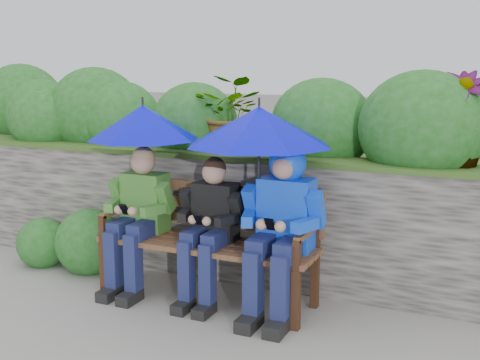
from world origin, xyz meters
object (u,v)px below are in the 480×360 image
at_px(boy_right, 282,218).
at_px(umbrella_left, 143,122).
at_px(boy_middle, 210,223).
at_px(umbrella_right, 259,126).
at_px(boy_left, 138,212).
at_px(park_bench, 211,234).

xyz_separation_m(boy_right, umbrella_left, (-1.15, 0.06, 0.61)).
distance_m(boy_middle, boy_right, 0.56).
xyz_separation_m(boy_middle, umbrella_right, (0.36, 0.05, 0.71)).
xyz_separation_m(boy_left, umbrella_right, (0.98, 0.05, 0.69)).
xyz_separation_m(boy_right, umbrella_right, (-0.19, 0.05, 0.62)).
xyz_separation_m(umbrella_left, umbrella_right, (0.96, -0.02, 0.01)).
bearing_deg(boy_middle, boy_left, -179.60).
relative_size(park_bench, boy_left, 1.48).
xyz_separation_m(boy_left, boy_right, (1.17, 0.01, 0.08)).
height_order(park_bench, boy_middle, boy_middle).
bearing_deg(umbrella_left, boy_left, -108.38).
bearing_deg(boy_middle, umbrella_left, 173.86).
bearing_deg(boy_left, park_bench, 7.50).
distance_m(boy_left, umbrella_right, 1.20).
height_order(boy_right, umbrella_right, umbrella_right).
height_order(park_bench, umbrella_left, umbrella_left).
relative_size(park_bench, umbrella_left, 1.94).
height_order(umbrella_left, umbrella_right, umbrella_right).
height_order(park_bench, boy_left, boy_left).
relative_size(park_bench, boy_right, 1.39).
bearing_deg(boy_right, boy_middle, -179.83).
relative_size(boy_left, umbrella_left, 1.31).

